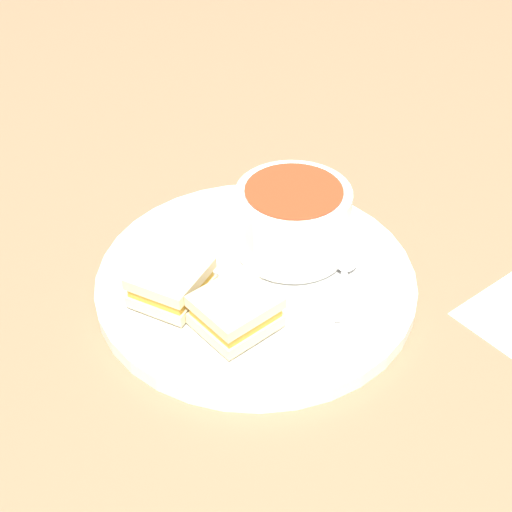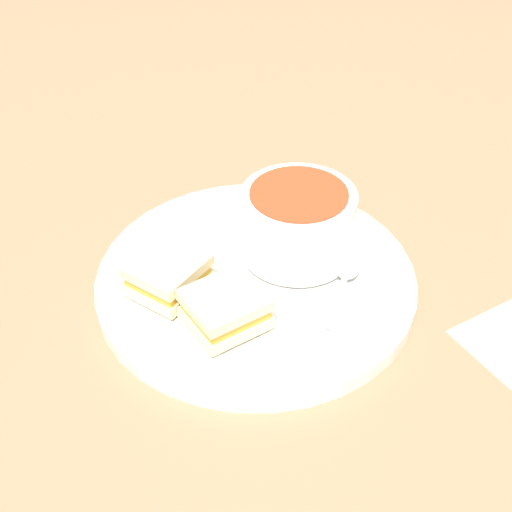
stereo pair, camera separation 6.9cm
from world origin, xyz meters
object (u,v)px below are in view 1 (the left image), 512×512
spoon (345,265)px  sandwich_half_far (236,311)px  soup_bowl (291,218)px  sandwich_half_near (171,282)px

spoon → sandwich_half_far: sandwich_half_far is taller
soup_bowl → spoon: soup_bowl is taller
spoon → sandwich_half_far: size_ratio=1.28×
spoon → sandwich_half_far: (-0.02, -0.13, 0.01)m
soup_bowl → sandwich_half_near: bearing=-103.6°
sandwich_half_near → spoon: bearing=57.0°
soup_bowl → sandwich_half_far: size_ratio=1.58×
sandwich_half_near → sandwich_half_far: (0.07, 0.01, 0.00)m
spoon → sandwich_half_far: bearing=136.7°
soup_bowl → sandwich_half_far: 0.13m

